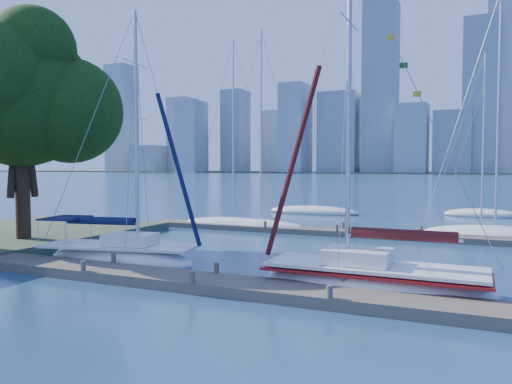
% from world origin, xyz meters
% --- Properties ---
extents(ground, '(700.00, 700.00, 0.00)m').
position_xyz_m(ground, '(0.00, 0.00, 0.00)').
color(ground, navy).
rests_on(ground, ground).
extents(near_dock, '(26.00, 2.00, 0.40)m').
position_xyz_m(near_dock, '(0.00, 0.00, 0.20)').
color(near_dock, brown).
rests_on(near_dock, ground).
extents(far_dock, '(30.00, 1.80, 0.36)m').
position_xyz_m(far_dock, '(2.00, 16.00, 0.18)').
color(far_dock, brown).
rests_on(far_dock, ground).
extents(far_shore, '(800.00, 100.00, 1.50)m').
position_xyz_m(far_shore, '(0.00, 320.00, 0.00)').
color(far_shore, '#38472D').
rests_on(far_shore, ground).
extents(tree, '(10.25, 9.31, 12.95)m').
position_xyz_m(tree, '(-13.92, 4.07, 8.56)').
color(tree, '#312216').
rests_on(tree, ground).
extents(sailboat_navy, '(8.11, 4.00, 12.00)m').
position_xyz_m(sailboat_navy, '(-5.86, 2.36, 0.97)').
color(sailboat_navy, white).
rests_on(sailboat_navy, ground).
extents(sailboat_maroon, '(8.33, 2.78, 12.74)m').
position_xyz_m(sailboat_maroon, '(5.81, 2.00, 0.99)').
color(sailboat_maroon, white).
rests_on(sailboat_maroon, ground).
extents(bg_boat_0, '(8.66, 3.96, 13.97)m').
position_xyz_m(bg_boat_0, '(-7.19, 16.76, 0.27)').
color(bg_boat_0, white).
rests_on(bg_boat_0, ground).
extents(bg_boat_1, '(7.01, 3.55, 14.47)m').
position_xyz_m(bg_boat_1, '(-4.92, 16.63, 0.28)').
color(bg_boat_1, white).
rests_on(bg_boat_1, ground).
extents(bg_boat_3, '(6.49, 2.56, 11.75)m').
position_xyz_m(bg_boat_3, '(9.45, 17.96, 0.24)').
color(bg_boat_3, white).
rests_on(bg_boat_3, ground).
extents(bg_boat_4, '(8.89, 4.54, 15.67)m').
position_xyz_m(bg_boat_4, '(10.25, 18.42, 0.30)').
color(bg_boat_4, white).
rests_on(bg_boat_4, ground).
extents(bg_boat_6, '(8.98, 3.55, 13.89)m').
position_xyz_m(bg_boat_6, '(-4.99, 29.36, 0.26)').
color(bg_boat_6, white).
rests_on(bg_boat_6, ground).
extents(bg_boat_7, '(6.63, 3.75, 12.32)m').
position_xyz_m(bg_boat_7, '(9.56, 32.91, 0.26)').
color(bg_boat_7, white).
rests_on(bg_boat_7, ground).
extents(skyline, '(503.02, 51.31, 113.60)m').
position_xyz_m(skyline, '(25.10, 289.84, 35.77)').
color(skyline, gray).
rests_on(skyline, ground).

